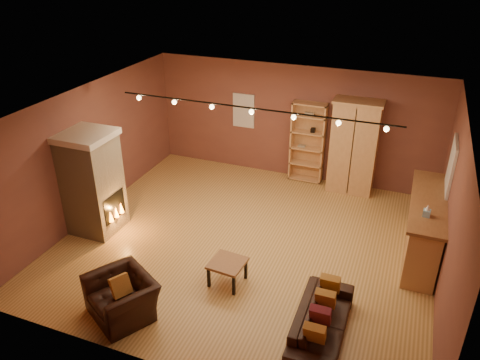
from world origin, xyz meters
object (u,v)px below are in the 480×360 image
at_px(bar_counter, 424,227).
at_px(coffee_table, 227,265).
at_px(fireplace, 93,183).
at_px(armoire, 354,147).
at_px(loveseat, 322,317).
at_px(bookcase, 308,141).
at_px(armchair, 121,291).

bearing_deg(bar_counter, coffee_table, -145.80).
relative_size(fireplace, armoire, 0.95).
distance_m(loveseat, coffee_table, 1.90).
bearing_deg(bookcase, loveseat, -73.44).
distance_m(armoire, coffee_table, 4.50).
relative_size(armchair, coffee_table, 2.00).
relative_size(fireplace, coffee_table, 3.45).
relative_size(bookcase, loveseat, 1.09).
distance_m(bookcase, armchair, 5.93).
height_order(bookcase, armchair, bookcase).
bearing_deg(armoire, bookcase, 170.99).
bearing_deg(armchair, bar_counter, 68.21).
relative_size(armoire, armchair, 1.81).
height_order(bookcase, coffee_table, bookcase).
height_order(bar_counter, loveseat, bar_counter).
height_order(loveseat, armchair, armchair).
height_order(loveseat, coffee_table, loveseat).
bearing_deg(armoire, loveseat, -85.45).
bearing_deg(armchair, coffee_table, 76.40).
distance_m(armoire, loveseat, 4.93).
bearing_deg(armoire, fireplace, -141.92).
bearing_deg(loveseat, bar_counter, -25.97).
bearing_deg(coffee_table, bar_counter, 34.20).
xyz_separation_m(bookcase, loveseat, (1.50, -5.04, -0.64)).
bearing_deg(bookcase, fireplace, -132.61).
distance_m(fireplace, armchair, 2.80).
bearing_deg(coffee_table, armoire, 71.63).
distance_m(bookcase, coffee_table, 4.45).
relative_size(bookcase, coffee_table, 3.24).
distance_m(bookcase, loveseat, 5.29).
distance_m(fireplace, bookcase, 5.09).
bearing_deg(armoire, bar_counter, -51.44).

